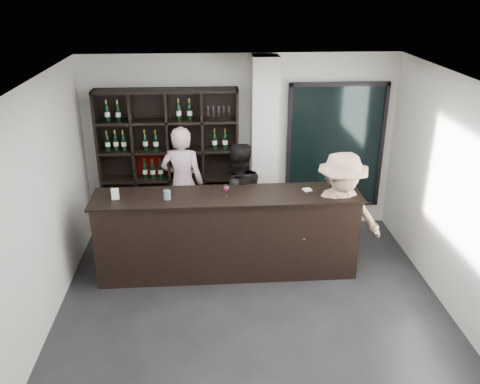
{
  "coord_description": "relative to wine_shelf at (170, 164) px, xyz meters",
  "views": [
    {
      "loc": [
        -0.5,
        -5.13,
        3.96
      ],
      "look_at": [
        -0.11,
        1.1,
        1.31
      ],
      "focal_mm": 38.0,
      "sensor_mm": 36.0,
      "label": 1
    }
  ],
  "objects": [
    {
      "name": "wine_glass",
      "position": [
        0.85,
        -1.41,
        0.11
      ],
      "size": [
        0.11,
        0.11,
        0.2
      ],
      "primitive_type": null,
      "rotation": [
        0.0,
        0.0,
        -0.39
      ],
      "color": "white",
      "rests_on": "tasting_counter"
    },
    {
      "name": "wine_shelf",
      "position": [
        0.0,
        0.0,
        0.0
      ],
      "size": [
        2.2,
        0.35,
        2.4
      ],
      "primitive_type": null,
      "color": "black",
      "rests_on": "floor"
    },
    {
      "name": "taster_black",
      "position": [
        1.05,
        -0.72,
        -0.32
      ],
      "size": [
        0.97,
        0.82,
        1.76
      ],
      "primitive_type": "imported",
      "rotation": [
        0.0,
        0.0,
        3.35
      ],
      "color": "black",
      "rests_on": "floor"
    },
    {
      "name": "taster_pink",
      "position": [
        0.2,
        -0.17,
        -0.27
      ],
      "size": [
        0.75,
        0.56,
        1.87
      ],
      "primitive_type": "imported",
      "rotation": [
        0.0,
        0.0,
        2.97
      ],
      "color": "#FFCFD9",
      "rests_on": "floor"
    },
    {
      "name": "customer",
      "position": [
        2.4,
        -1.52,
        -0.28
      ],
      "size": [
        1.25,
        0.8,
        1.85
      ],
      "primitive_type": "imported",
      "rotation": [
        0.0,
        0.0,
        0.1
      ],
      "color": "tan",
      "rests_on": "floor"
    },
    {
      "name": "structural_column",
      "position": [
        1.5,
        -0.1,
        0.25
      ],
      "size": [
        0.4,
        0.4,
        2.9
      ],
      "primitive_type": "cube",
      "color": "silver",
      "rests_on": "floor"
    },
    {
      "name": "spit_cup",
      "position": [
        0.06,
        -1.43,
        0.08
      ],
      "size": [
        0.11,
        0.11,
        0.13
      ],
      "primitive_type": "cylinder",
      "rotation": [
        0.0,
        0.0,
        0.24
      ],
      "color": "silver",
      "rests_on": "tasting_counter"
    },
    {
      "name": "napkin_stack",
      "position": [
        1.99,
        -1.24,
        0.03
      ],
      "size": [
        0.13,
        0.13,
        0.02
      ],
      "primitive_type": "cube",
      "rotation": [
        0.0,
        0.0,
        0.32
      ],
      "color": "white",
      "rests_on": "tasting_counter"
    },
    {
      "name": "glass_panel",
      "position": [
        2.7,
        0.12,
        0.2
      ],
      "size": [
        1.6,
        0.08,
        2.1
      ],
      "color": "black",
      "rests_on": "floor"
    },
    {
      "name": "card_stand",
      "position": [
        -0.63,
        -1.38,
        0.09
      ],
      "size": [
        0.11,
        0.06,
        0.15
      ],
      "primitive_type": "cube",
      "rotation": [
        0.0,
        0.0,
        0.14
      ],
      "color": "white",
      "rests_on": "tasting_counter"
    },
    {
      "name": "floor",
      "position": [
        1.15,
        -2.57,
        -1.2
      ],
      "size": [
        5.0,
        5.5,
        0.01
      ],
      "primitive_type": "cube",
      "color": "black",
      "rests_on": "ground"
    },
    {
      "name": "tasting_counter",
      "position": [
        0.87,
        -1.33,
        -0.59
      ],
      "size": [
        3.68,
        0.76,
        1.22
      ],
      "rotation": [
        0.0,
        0.0,
        0.01
      ],
      "color": "black",
      "rests_on": "floor"
    }
  ]
}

